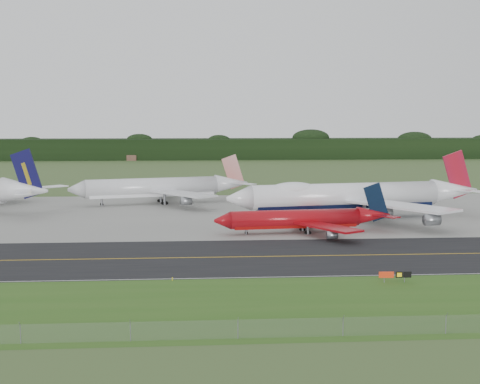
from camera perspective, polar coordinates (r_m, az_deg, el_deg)
name	(u,v)px	position (r m, az deg, el deg)	size (l,w,h in m)	color
ground	(317,251)	(125.36, 6.58, -5.05)	(600.00, 600.00, 0.00)	#385327
grass_verge	(365,303)	(92.15, 10.65, -9.33)	(400.00, 30.00, 0.01)	#2F591A
taxiway	(321,256)	(121.51, 6.93, -5.42)	(400.00, 32.00, 0.02)	black
apron	(281,212)	(175.01, 3.51, -1.74)	(400.00, 78.00, 0.01)	gray
taxiway_centreline	(321,256)	(121.51, 6.93, -5.41)	(400.00, 0.40, 0.00)	gold
taxiway_edge_line	(340,276)	(106.71, 8.53, -7.09)	(400.00, 0.25, 0.00)	silver
perimeter_fence	(395,326)	(79.86, 13.07, -11.05)	(320.00, 0.10, 320.00)	slate
horizon_treeline	(231,150)	(395.62, -0.74, 3.62)	(700.00, 25.00, 12.00)	black
jet_ba_747	(354,196)	(165.73, 9.68, -0.32)	(65.67, 53.82, 16.54)	white
jet_red_737	(305,219)	(144.66, 5.56, -2.32)	(39.31, 31.87, 10.61)	maroon
jet_star_tail	(162,188)	(193.22, -6.70, 0.37)	(51.95, 42.65, 13.83)	silver
taxiway_sign	(395,275)	(104.09, 13.09, -6.90)	(4.93, 0.38, 1.64)	slate
edge_marker_left	(172,279)	(103.24, -5.79, -7.39)	(0.16, 0.16, 0.50)	yellow
edge_marker_center	(386,275)	(107.49, 12.39, -6.96)	(0.16, 0.16, 0.50)	yellow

